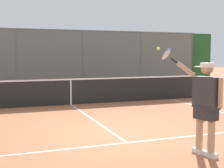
% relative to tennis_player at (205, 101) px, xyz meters
% --- Properties ---
extents(ground_plane, '(60.00, 60.00, 0.00)m').
position_rel_tennis_player_xyz_m(ground_plane, '(1.02, -1.91, -1.01)').
color(ground_plane, '#A8603D').
extents(court_line_markings, '(8.44, 9.76, 0.01)m').
position_rel_tennis_player_xyz_m(court_line_markings, '(1.02, -0.90, -1.01)').
color(court_line_markings, white).
rests_on(court_line_markings, ground).
extents(fence_backdrop, '(19.57, 1.37, 3.10)m').
position_rel_tennis_player_xyz_m(fence_backdrop, '(1.02, -11.72, 0.52)').
color(fence_backdrop, slate).
rests_on(fence_backdrop, ground).
extents(tennis_net, '(10.84, 0.09, 1.07)m').
position_rel_tennis_player_xyz_m(tennis_net, '(1.02, -6.58, -0.52)').
color(tennis_net, '#2D2D2D').
rests_on(tennis_net, ground).
extents(tennis_player, '(0.72, 1.32, 2.01)m').
position_rel_tennis_player_xyz_m(tennis_player, '(0.00, 0.00, 0.00)').
color(tennis_player, silver).
rests_on(tennis_player, ground).
extents(tennis_ball_mid_court, '(0.07, 0.07, 0.07)m').
position_rel_tennis_player_xyz_m(tennis_ball_mid_court, '(-1.79, -2.42, -0.98)').
color(tennis_ball_mid_court, '#C1D138').
rests_on(tennis_ball_mid_court, ground).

